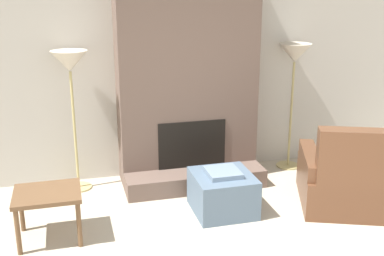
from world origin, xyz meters
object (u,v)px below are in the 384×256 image
object	(u,v)px
side_table	(48,199)
floor_lamp_right	(294,60)
ottoman	(223,192)
floor_lamp_left	(70,69)
armchair	(346,182)

from	to	relation	value
side_table	floor_lamp_right	distance (m)	3.33
ottoman	floor_lamp_left	bearing A→B (deg)	145.48
armchair	floor_lamp_right	world-z (taller)	floor_lamp_right
ottoman	side_table	xyz separation A→B (m)	(-1.74, -0.12, 0.19)
armchair	floor_lamp_right	distance (m)	1.66
floor_lamp_right	armchair	bearing A→B (deg)	-86.23
floor_lamp_left	floor_lamp_right	distance (m)	2.68
side_table	floor_lamp_right	world-z (taller)	floor_lamp_right
ottoman	floor_lamp_left	distance (m)	2.12
ottoman	floor_lamp_right	world-z (taller)	floor_lamp_right
armchair	floor_lamp_left	xyz separation A→B (m)	(-2.76, 1.22, 1.13)
ottoman	armchair	xyz separation A→B (m)	(1.32, -0.22, 0.06)
side_table	floor_lamp_right	xyz separation A→B (m)	(2.98, 1.11, 0.99)
side_table	floor_lamp_right	bearing A→B (deg)	20.41
ottoman	side_table	bearing A→B (deg)	-176.22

